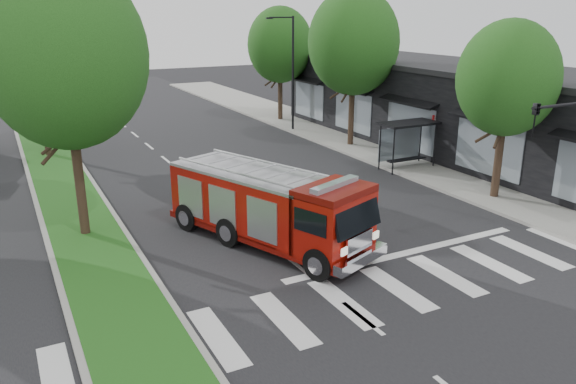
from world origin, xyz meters
The scene contains 12 objects.
ground centered at (0.00, 0.00, 0.00)m, with size 140.00×140.00×0.00m, color black.
sidewalk_right centered at (12.50, 10.00, 0.07)m, with size 5.00×80.00×0.15m, color gray.
median centered at (-6.00, 18.00, 0.08)m, with size 3.00×50.00×0.15m.
storefront_row centered at (17.00, 10.00, 2.50)m, with size 8.00×30.00×5.00m, color black.
bus_shelter centered at (11.20, 8.15, 2.04)m, with size 3.20×1.60×2.61m.
tree_right_near centered at (11.50, 2.00, 5.51)m, with size 4.40×4.40×8.05m.
tree_right_mid centered at (11.50, 14.00, 6.49)m, with size 5.60×5.60×9.72m.
tree_right_far centered at (11.50, 24.00, 5.84)m, with size 5.00×5.00×8.73m.
tree_median_near centered at (-6.00, 6.00, 6.81)m, with size 5.80×5.80×10.16m.
tree_median_far centered at (-6.00, 20.00, 6.49)m, with size 5.60×5.60×9.72m.
streetlight_right_far centered at (10.35, 20.00, 4.48)m, with size 2.11×0.20×8.00m.
fire_engine centered at (-0.03, 2.17, 1.43)m, with size 5.51×8.97×2.99m.
Camera 1 is at (-8.35, -15.46, 8.29)m, focal length 35.00 mm.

